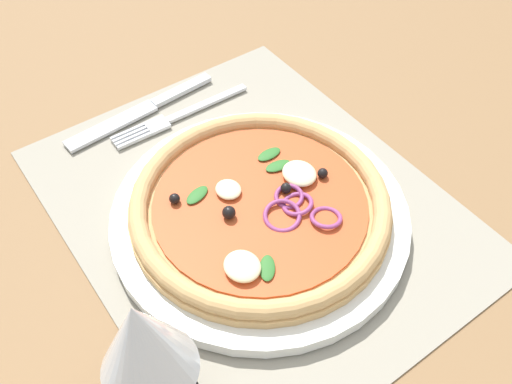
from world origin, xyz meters
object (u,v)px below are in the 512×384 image
at_px(plate, 260,216).
at_px(fork, 175,117).
at_px(knife, 140,111).
at_px(wine_glass, 143,344).
at_px(pizza, 260,204).

height_order(plate, fork, plate).
relative_size(plate, knife, 1.49).
bearing_deg(wine_glass, pizza, -59.54).
distance_m(plate, wine_glass, 0.22).
relative_size(knife, wine_glass, 1.35).
xyz_separation_m(pizza, knife, (0.22, 0.02, -0.02)).
bearing_deg(plate, pizza, -160.82).
distance_m(plate, fork, 0.18).
relative_size(pizza, wine_glass, 1.74).
xyz_separation_m(plate, wine_glass, (-0.10, 0.17, 0.09)).
relative_size(pizza, knife, 1.29).
relative_size(fork, wine_glass, 1.21).
height_order(plate, knife, plate).
bearing_deg(fork, pizza, 88.17).
distance_m(knife, wine_glass, 0.37).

